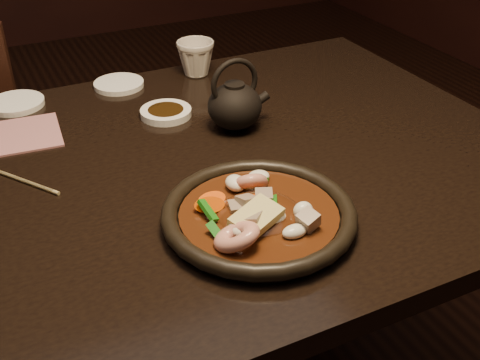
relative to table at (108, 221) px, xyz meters
name	(u,v)px	position (x,y,z in m)	size (l,w,h in m)	color
table	(108,221)	(0.00, 0.00, 0.00)	(1.60, 0.90, 0.75)	black
plate	(259,215)	(0.19, -0.22, 0.09)	(0.30, 0.30, 0.03)	black
stirfry	(256,213)	(0.18, -0.22, 0.10)	(0.18, 0.21, 0.06)	#39190A
soy_dish	(166,112)	(0.19, 0.20, 0.08)	(0.11, 0.11, 0.01)	white
saucer_left	(16,103)	(-0.08, 0.39, 0.08)	(0.12, 0.12, 0.01)	white
saucer_right	(119,84)	(0.15, 0.39, 0.08)	(0.11, 0.11, 0.01)	white
tea_cup	(196,57)	(0.33, 0.38, 0.12)	(0.09, 0.08, 0.09)	beige
chopsticks	(8,175)	(-0.14, 0.10, 0.08)	(0.14, 0.20, 0.01)	tan
napkin	(21,135)	(-0.10, 0.24, 0.08)	(0.15, 0.15, 0.00)	#AB696C
teapot	(235,104)	(0.29, 0.09, 0.13)	(0.13, 0.11, 0.14)	black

